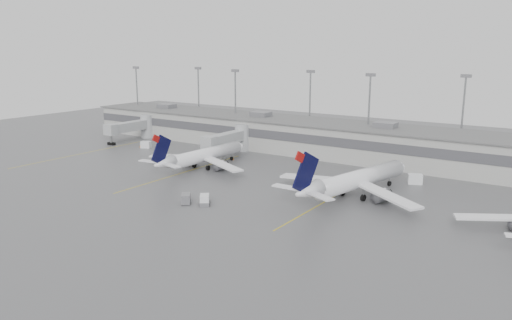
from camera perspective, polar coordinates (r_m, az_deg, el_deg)
The scene contains 17 objects.
ground at distance 81.79m, azimuth -10.10°, elevation -6.41°, with size 260.00×260.00×0.00m, color #525255.
terminal at distance 127.54m, azimuth 8.09°, elevation 2.49°, with size 152.00×17.00×9.45m.
light_masts at distance 131.59m, azimuth 9.30°, elevation 6.22°, with size 142.40×8.00×20.60m.
jet_bridge_left at distance 150.77m, azimuth -13.46°, elevation 3.72°, with size 4.00×17.20×7.00m.
jet_bridge_right at distance 127.62m, azimuth -2.66°, elevation 2.48°, with size 4.00×17.20×7.00m.
stand_markings at distance 99.61m, azimuth -0.53°, elevation -2.72°, with size 105.25×40.00×0.01m.
jet_mid_left at distance 112.07m, azimuth -6.16°, elevation 0.53°, with size 26.74×30.02×9.71m.
jet_mid_right at distance 91.38m, azimuth 11.26°, elevation -2.23°, with size 28.96×32.83×10.78m.
baggage_tug at distance 86.68m, azimuth -5.90°, elevation -4.68°, with size 3.07×3.28×1.81m.
baggage_cart at distance 87.76m, azimuth -8.02°, elevation -4.39°, with size 2.84×3.06×1.72m.
gse_uld_a at distance 138.16m, azimuth -12.47°, elevation 1.73°, with size 2.55×1.70×1.81m, color white.
gse_uld_b at distance 121.17m, azimuth -4.07°, elevation 0.43°, with size 2.27×1.51×1.61m, color white.
gse_uld_c at distance 104.29m, azimuth 17.72°, elevation -2.09°, with size 2.74×1.83×1.94m, color white.
gse_loader at distance 126.55m, azimuth -4.54°, elevation 1.03°, with size 1.96×3.14×1.96m, color slate.
cone_a at distance 139.24m, azimuth -13.09°, elevation 1.53°, with size 0.40×0.40×0.63m, color #EE6305.
cone_b at distance 120.64m, azimuth -2.66°, elevation 0.18°, with size 0.47×0.47×0.75m, color #EE6305.
cone_c at distance 102.81m, azimuth 11.06°, elevation -2.26°, with size 0.48×0.48×0.77m, color #EE6305.
Camera 1 is at (54.07, -55.34, 26.53)m, focal length 35.00 mm.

